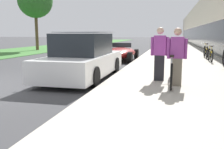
# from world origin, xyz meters

# --- Properties ---
(sidewalk_slab) EXTENTS (4.74, 70.00, 0.10)m
(sidewalk_slab) POSITION_xyz_m (6.09, 21.00, 0.05)
(sidewalk_slab) COLOR #BCB5A5
(sidewalk_slab) RESTS_ON ground
(lawn_strip) EXTENTS (6.47, 70.00, 0.03)m
(lawn_strip) POSITION_xyz_m (-7.36, 25.00, 0.01)
(lawn_strip) COLOR #3D7533
(lawn_strip) RESTS_ON ground
(tandem_bicycle) EXTENTS (0.52, 2.61, 0.87)m
(tandem_bicycle) POSITION_xyz_m (5.68, 1.70, 0.47)
(tandem_bicycle) COLOR black
(tandem_bicycle) RESTS_ON sidewalk_slab
(person_rider) EXTENTS (0.54, 0.21, 1.58)m
(person_rider) POSITION_xyz_m (5.81, 1.36, 0.89)
(person_rider) COLOR #756B5B
(person_rider) RESTS_ON sidewalk_slab
(person_bystander) EXTENTS (0.55, 0.21, 1.61)m
(person_bystander) POSITION_xyz_m (5.32, 2.06, 0.91)
(person_bystander) COLOR black
(person_bystander) RESTS_ON sidewalk_slab
(cruiser_bike_middle) EXTENTS (0.52, 1.61, 0.83)m
(cruiser_bike_middle) POSITION_xyz_m (7.65, 8.14, 0.45)
(cruiser_bike_middle) COLOR black
(cruiser_bike_middle) RESTS_ON sidewalk_slab
(cruiser_bike_farthest) EXTENTS (0.52, 1.76, 0.88)m
(cruiser_bike_farthest) POSITION_xyz_m (7.69, 10.24, 0.47)
(cruiser_bike_farthest) COLOR black
(cruiser_bike_farthest) RESTS_ON sidewalk_slab
(parked_sedan_curbside) EXTENTS (1.86, 4.64, 1.59)m
(parked_sedan_curbside) POSITION_xyz_m (2.72, 2.49, 0.68)
(parked_sedan_curbside) COLOR white
(parked_sedan_curbside) RESTS_ON ground
(vintage_roadster_curbside) EXTENTS (1.90, 4.25, 0.99)m
(vintage_roadster_curbside) POSITION_xyz_m (2.75, 8.37, 0.43)
(vintage_roadster_curbside) COLOR maroon
(vintage_roadster_curbside) RESTS_ON ground
(street_tree_far) EXTENTS (3.14, 3.14, 6.09)m
(street_tree_far) POSITION_xyz_m (-6.55, 15.59, 4.50)
(street_tree_far) COLOR brown
(street_tree_far) RESTS_ON ground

